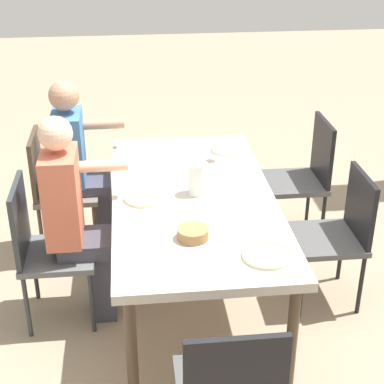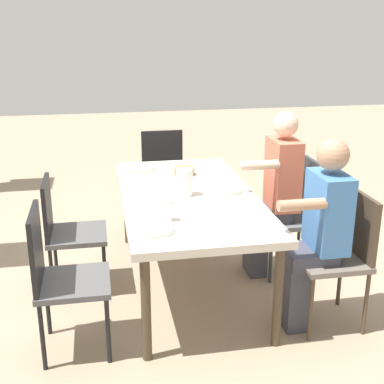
{
  "view_description": "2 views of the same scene",
  "coord_description": "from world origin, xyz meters",
  "px_view_note": "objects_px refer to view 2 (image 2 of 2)",
  "views": [
    {
      "loc": [
        3.28,
        -0.37,
        2.44
      ],
      "look_at": [
        0.08,
        -0.02,
        0.82
      ],
      "focal_mm": 56.94,
      "sensor_mm": 36.0,
      "label": 1
    },
    {
      "loc": [
        -3.63,
        0.63,
        1.99
      ],
      "look_at": [
        0.0,
        -0.03,
        0.76
      ],
      "focal_mm": 48.87,
      "sensor_mm": 36.0,
      "label": 2
    }
  ],
  "objects_px": {
    "chair_west_north": "(59,272)",
    "wine_glass_0": "(167,203)",
    "plate_2": "(140,168)",
    "chair_head_east": "(164,171)",
    "plate_0": "(155,230)",
    "diner_woman_green": "(317,230)",
    "water_pitcher": "(185,184)",
    "bread_basket": "(184,171)",
    "dining_table": "(188,201)",
    "chair_west_south": "(341,250)",
    "plate_1": "(227,190)",
    "chair_mid_north": "(66,227)",
    "chair_mid_south": "(298,210)",
    "diner_man_white": "(274,190)"
  },
  "relations": [
    {
      "from": "chair_west_north",
      "to": "bread_basket",
      "type": "xyz_separation_m",
      "value": [
        1.2,
        -0.97,
        0.24
      ]
    },
    {
      "from": "water_pitcher",
      "to": "plate_1",
      "type": "bearing_deg",
      "value": -82.18
    },
    {
      "from": "chair_mid_north",
      "to": "dining_table",
      "type": "bearing_deg",
      "value": -96.15
    },
    {
      "from": "dining_table",
      "to": "chair_west_north",
      "type": "distance_m",
      "value": 1.16
    },
    {
      "from": "wine_glass_0",
      "to": "dining_table",
      "type": "bearing_deg",
      "value": -23.67
    },
    {
      "from": "chair_mid_north",
      "to": "water_pitcher",
      "type": "bearing_deg",
      "value": -98.23
    },
    {
      "from": "chair_mid_south",
      "to": "chair_head_east",
      "type": "bearing_deg",
      "value": 35.18
    },
    {
      "from": "dining_table",
      "to": "chair_head_east",
      "type": "distance_m",
      "value": 1.41
    },
    {
      "from": "dining_table",
      "to": "wine_glass_0",
      "type": "bearing_deg",
      "value": 156.33
    },
    {
      "from": "diner_woman_green",
      "to": "plate_2",
      "type": "xyz_separation_m",
      "value": [
        1.43,
        1.02,
        0.07
      ]
    },
    {
      "from": "chair_mid_north",
      "to": "chair_mid_south",
      "type": "height_order",
      "value": "chair_mid_south"
    },
    {
      "from": "chair_head_east",
      "to": "wine_glass_0",
      "type": "relative_size",
      "value": 5.46
    },
    {
      "from": "plate_0",
      "to": "plate_2",
      "type": "relative_size",
      "value": 0.95
    },
    {
      "from": "plate_2",
      "to": "water_pitcher",
      "type": "relative_size",
      "value": 1.28
    },
    {
      "from": "chair_west_north",
      "to": "chair_west_south",
      "type": "height_order",
      "value": "chair_west_north"
    },
    {
      "from": "chair_mid_south",
      "to": "bread_basket",
      "type": "bearing_deg",
      "value": 64.96
    },
    {
      "from": "chair_mid_north",
      "to": "chair_mid_south",
      "type": "relative_size",
      "value": 0.96
    },
    {
      "from": "diner_man_white",
      "to": "bread_basket",
      "type": "distance_m",
      "value": 0.77
    },
    {
      "from": "chair_west_north",
      "to": "diner_woman_green",
      "type": "relative_size",
      "value": 0.73
    },
    {
      "from": "plate_0",
      "to": "chair_west_south",
      "type": "bearing_deg",
      "value": -91.09
    },
    {
      "from": "chair_mid_south",
      "to": "wine_glass_0",
      "type": "distance_m",
      "value": 1.34
    },
    {
      "from": "chair_mid_north",
      "to": "diner_man_white",
      "type": "distance_m",
      "value": 1.63
    },
    {
      "from": "chair_mid_south",
      "to": "plate_0",
      "type": "distance_m",
      "value": 1.48
    },
    {
      "from": "chair_west_north",
      "to": "wine_glass_0",
      "type": "distance_m",
      "value": 0.79
    },
    {
      "from": "dining_table",
      "to": "plate_0",
      "type": "relative_size",
      "value": 8.02
    },
    {
      "from": "plate_2",
      "to": "chair_head_east",
      "type": "bearing_deg",
      "value": -23.74
    },
    {
      "from": "chair_head_east",
      "to": "plate_0",
      "type": "bearing_deg",
      "value": 171.07
    },
    {
      "from": "diner_woman_green",
      "to": "water_pitcher",
      "type": "relative_size",
      "value": 6.44
    },
    {
      "from": "plate_1",
      "to": "plate_2",
      "type": "distance_m",
      "value": 0.93
    },
    {
      "from": "dining_table",
      "to": "chair_west_north",
      "type": "xyz_separation_m",
      "value": [
        -0.7,
        0.92,
        -0.15
      ]
    },
    {
      "from": "diner_man_white",
      "to": "plate_2",
      "type": "distance_m",
      "value": 1.19
    },
    {
      "from": "plate_0",
      "to": "plate_1",
      "type": "distance_m",
      "value": 0.93
    },
    {
      "from": "chair_west_south",
      "to": "wine_glass_0",
      "type": "relative_size",
      "value": 5.46
    },
    {
      "from": "chair_west_south",
      "to": "plate_1",
      "type": "relative_size",
      "value": 3.78
    },
    {
      "from": "chair_mid_south",
      "to": "diner_man_white",
      "type": "distance_m",
      "value": 0.27
    },
    {
      "from": "chair_mid_south",
      "to": "plate_2",
      "type": "relative_size",
      "value": 3.61
    },
    {
      "from": "dining_table",
      "to": "bread_basket",
      "type": "height_order",
      "value": "bread_basket"
    },
    {
      "from": "chair_west_south",
      "to": "chair_mid_north",
      "type": "bearing_deg",
      "value": 66.42
    },
    {
      "from": "chair_mid_south",
      "to": "water_pitcher",
      "type": "height_order",
      "value": "water_pitcher"
    },
    {
      "from": "chair_west_south",
      "to": "chair_mid_south",
      "type": "distance_m",
      "value": 0.8
    },
    {
      "from": "bread_basket",
      "to": "chair_west_south",
      "type": "bearing_deg",
      "value": -144.49
    },
    {
      "from": "dining_table",
      "to": "chair_mid_north",
      "type": "height_order",
      "value": "chair_mid_north"
    },
    {
      "from": "chair_west_south",
      "to": "chair_mid_south",
      "type": "xyz_separation_m",
      "value": [
        0.8,
        -0.0,
        -0.01
      ]
    },
    {
      "from": "diner_woman_green",
      "to": "plate_0",
      "type": "xyz_separation_m",
      "value": [
        0.03,
        1.05,
        0.07
      ]
    },
    {
      "from": "bread_basket",
      "to": "water_pitcher",
      "type": "bearing_deg",
      "value": 170.62
    },
    {
      "from": "diner_woman_green",
      "to": "bread_basket",
      "type": "relative_size",
      "value": 7.59
    },
    {
      "from": "diner_woman_green",
      "to": "diner_man_white",
      "type": "height_order",
      "value": "diner_man_white"
    },
    {
      "from": "chair_head_east",
      "to": "diner_woman_green",
      "type": "xyz_separation_m",
      "value": [
        -2.1,
        -0.73,
        0.16
      ]
    },
    {
      "from": "plate_0",
      "to": "plate_2",
      "type": "xyz_separation_m",
      "value": [
        1.4,
        -0.03,
        -0.0
      ]
    },
    {
      "from": "water_pitcher",
      "to": "bread_basket",
      "type": "distance_m",
      "value": 0.54
    }
  ]
}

